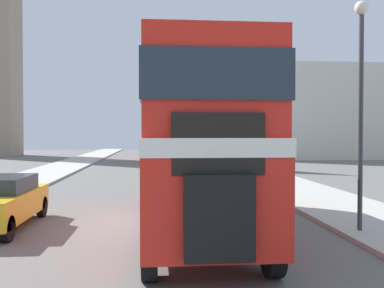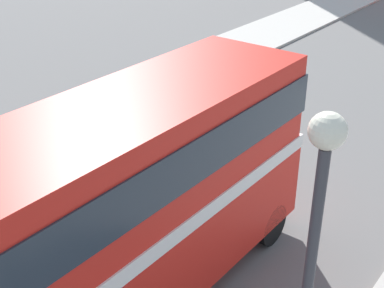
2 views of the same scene
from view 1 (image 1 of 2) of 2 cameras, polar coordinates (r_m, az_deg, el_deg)
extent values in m
plane|color=slate|center=(12.74, -6.34, -10.40)|extent=(120.00, 120.00, 0.00)
cube|color=#B7B2A8|center=(14.27, 22.27, -8.98)|extent=(3.50, 120.00, 0.12)
cube|color=red|center=(11.71, 0.00, -4.74)|extent=(2.49, 9.79, 1.72)
cube|color=white|center=(11.65, 0.00, 0.24)|extent=(2.52, 9.84, 0.31)
cube|color=red|center=(11.68, 0.00, 5.63)|extent=(2.44, 9.59, 1.88)
cube|color=#232D38|center=(11.69, 0.00, 6.09)|extent=(2.52, 9.69, 0.85)
cube|color=black|center=(6.82, 3.70, -9.88)|extent=(1.12, 0.20, 1.38)
cube|color=black|center=(6.83, 3.54, 0.01)|extent=(1.50, 0.12, 1.00)
cylinder|color=black|center=(7.81, -5.68, -14.07)|extent=(0.28, 1.03, 1.03)
cylinder|color=black|center=(8.09, 10.66, -13.54)|extent=(0.28, 1.03, 1.03)
cylinder|color=black|center=(15.71, -5.31, -6.27)|extent=(0.28, 1.03, 1.03)
cylinder|color=black|center=(15.86, 2.76, -6.19)|extent=(0.28, 1.03, 1.03)
cube|color=red|center=(44.05, -4.12, -0.37)|extent=(2.40, 9.82, 1.60)
cube|color=white|center=(44.04, -4.12, 0.86)|extent=(2.43, 9.87, 0.29)
cube|color=red|center=(44.04, -4.12, 2.19)|extent=(2.35, 9.62, 1.75)
cube|color=#232D38|center=(44.04, -4.12, 2.30)|extent=(2.43, 9.72, 0.79)
cube|color=black|center=(39.05, -4.01, -0.70)|extent=(1.08, 0.20, 1.28)
cube|color=black|center=(39.17, -4.01, 0.89)|extent=(1.44, 0.12, 0.93)
cylinder|color=black|center=(40.00, -5.55, -1.66)|extent=(0.28, 1.03, 1.03)
cylinder|color=black|center=(40.03, -2.51, -1.65)|extent=(0.28, 1.03, 1.03)
cylinder|color=black|center=(48.06, -5.45, -1.16)|extent=(0.28, 1.03, 1.03)
cylinder|color=black|center=(48.09, -2.92, -1.15)|extent=(0.28, 1.03, 1.03)
cube|color=#232D38|center=(13.06, -24.18, -4.88)|extent=(1.50, 2.10, 0.42)
cylinder|color=black|center=(11.33, -23.42, -10.33)|extent=(0.20, 0.64, 0.64)
cylinder|color=black|center=(14.30, -19.39, -7.87)|extent=(0.20, 0.64, 0.64)
cylinder|color=#282833|center=(26.80, 9.17, -3.05)|extent=(0.16, 0.16, 0.86)
cylinder|color=#282833|center=(26.85, 9.58, -3.04)|extent=(0.16, 0.16, 0.86)
cylinder|color=tan|center=(26.78, 9.38, -1.39)|extent=(0.36, 0.36, 0.68)
sphere|color=tan|center=(26.76, 9.39, -0.41)|extent=(0.23, 0.23, 0.23)
torus|color=black|center=(34.89, 6.23, -2.16)|extent=(0.05, 0.71, 0.71)
torus|color=black|center=(35.92, 5.90, -2.06)|extent=(0.05, 0.71, 0.71)
cylinder|color=black|center=(35.39, 6.06, -1.87)|extent=(0.04, 1.06, 0.34)
cylinder|color=black|center=(35.76, 5.95, -1.73)|extent=(0.04, 0.04, 0.43)
cylinder|color=#38383D|center=(11.76, 21.57, 2.61)|extent=(0.12, 0.12, 5.50)
sphere|color=#EFEACC|center=(12.19, 21.69, 16.51)|extent=(0.36, 0.36, 0.36)
cube|color=beige|center=(49.85, 18.04, 3.87)|extent=(20.24, 10.24, 9.73)
cube|color=gold|center=(46.78, 6.46, 0.77)|extent=(0.12, 9.73, 1.17)
camera|label=2|loc=(10.80, 42.86, 30.36)|focal=50.00mm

